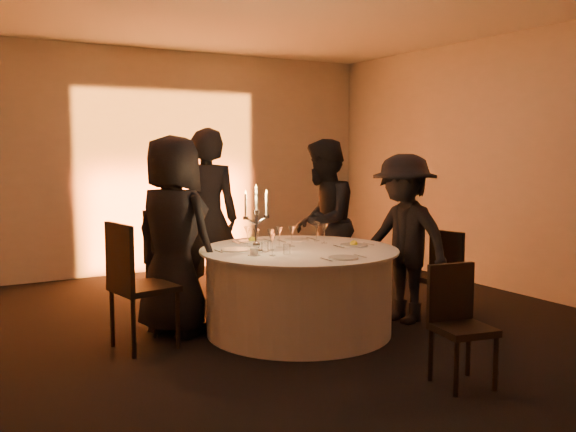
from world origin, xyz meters
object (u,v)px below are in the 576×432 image
chair_right (440,271)px  candelabra (256,229)px  guest_right (404,239)px  chair_back_left (166,251)px  chair_left (134,278)px  guest_back_left (206,219)px  banquet_table (299,290)px  chair_back_right (317,250)px  guest_back_right (323,222)px  chair_front (458,318)px  coffee_cup (254,252)px  guest_left (174,235)px

chair_right → candelabra: bearing=-113.1°
guest_right → chair_back_left: bearing=-145.3°
chair_left → guest_back_left: bearing=-56.1°
banquet_table → guest_back_left: size_ratio=0.95×
chair_back_right → guest_back_right: (-0.23, -0.48, 0.39)m
guest_right → candelabra: guest_right is taller
chair_front → guest_back_right: bearing=90.0°
chair_back_left → banquet_table: bearing=135.2°
candelabra → coffee_cup: bearing=-123.9°
chair_back_right → banquet_table: bearing=16.4°
coffee_cup → chair_left: bearing=160.0°
chair_left → chair_back_right: bearing=-76.3°
chair_left → guest_back_right: guest_back_right is taller
guest_left → guest_back_left: guest_back_left is taller
chair_front → guest_back_left: bearing=114.2°
banquet_table → guest_right: size_ratio=1.11×
banquet_table → chair_back_right: size_ratio=2.02×
coffee_cup → guest_back_right: bearing=35.6°
guest_back_left → guest_right: guest_back_left is taller
chair_right → chair_front: chair_right is taller
guest_back_right → guest_right: 1.03m
chair_back_right → guest_right: size_ratio=0.55×
chair_right → candelabra: (-1.86, 0.32, 0.49)m
chair_left → guest_left: 0.63m
chair_back_left → guest_back_right: size_ratio=0.58×
guest_back_left → guest_back_right: guest_back_left is taller
coffee_cup → candelabra: size_ratio=0.18×
banquet_table → chair_left: bearing=171.5°
chair_left → chair_right: size_ratio=1.24×
banquet_table → chair_front: bearing=-78.9°
guest_back_right → guest_right: size_ratio=1.09×
chair_left → candelabra: bearing=-111.0°
banquet_table → coffee_cup: 0.68m
guest_left → guest_back_right: guest_left is taller
banquet_table → guest_left: (-1.00, 0.53, 0.51)m
chair_right → guest_right: guest_right is taller
guest_left → coffee_cup: size_ratio=16.31×
chair_back_right → chair_right: chair_back_right is taller
candelabra → chair_back_right: bearing=41.6°
chair_left → chair_front: bearing=-146.2°
coffee_cup → guest_right: bearing=-2.2°
guest_back_right → candelabra: bearing=-10.7°
chair_back_left → chair_front: (1.03, -3.28, -0.11)m
chair_left → chair_back_right: size_ratio=1.20×
chair_back_left → chair_front: bearing=129.1°
chair_front → guest_back_right: size_ratio=0.48×
chair_right → chair_back_left: bearing=-145.3°
chair_right → chair_front: (-1.11, -1.36, -0.01)m
chair_back_left → guest_back_left: (0.31, -0.37, 0.36)m
chair_left → chair_right: bearing=-110.0°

